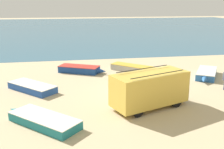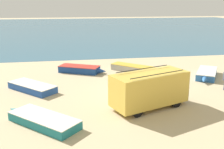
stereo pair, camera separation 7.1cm
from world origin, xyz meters
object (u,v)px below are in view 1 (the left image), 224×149
fishing_rowboat_0 (134,68)px  fishing_rowboat_2 (206,74)px  fishing_rowboat_1 (81,69)px  fishing_rowboat_4 (31,87)px  parked_van (150,89)px  fishing_rowboat_3 (43,120)px

fishing_rowboat_0 → fishing_rowboat_2: bearing=15.9°
fishing_rowboat_1 → fishing_rowboat_4: fishing_rowboat_1 is taller
parked_van → fishing_rowboat_3: (-6.63, -1.36, -1.00)m
fishing_rowboat_1 → fishing_rowboat_3: fishing_rowboat_1 is taller
fishing_rowboat_3 → fishing_rowboat_4: (-1.35, 6.15, 0.01)m
fishing_rowboat_2 → fishing_rowboat_3: (-13.91, -7.29, -0.04)m
fishing_rowboat_3 → fishing_rowboat_4: 6.30m
fishing_rowboat_1 → fishing_rowboat_4: size_ratio=1.09×
fishing_rowboat_2 → fishing_rowboat_4: size_ratio=1.07×
fishing_rowboat_1 → fishing_rowboat_2: bearing=9.1°
parked_van → fishing_rowboat_4: size_ratio=1.28×
parked_van → fishing_rowboat_1: 10.24m
fishing_rowboat_2 → fishing_rowboat_3: bearing=-28.9°
fishing_rowboat_3 → fishing_rowboat_0: bearing=-83.8°
parked_van → fishing_rowboat_0: bearing=61.3°
fishing_rowboat_4 → fishing_rowboat_2: bearing=-130.6°
fishing_rowboat_0 → fishing_rowboat_3: fishing_rowboat_0 is taller
fishing_rowboat_3 → fishing_rowboat_4: size_ratio=1.06×
fishing_rowboat_0 → fishing_rowboat_2: 6.71m
fishing_rowboat_0 → fishing_rowboat_2: (5.99, -3.02, -0.00)m
fishing_rowboat_0 → fishing_rowboat_4: bearing=-113.2°
fishing_rowboat_1 → fishing_rowboat_4: 6.18m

